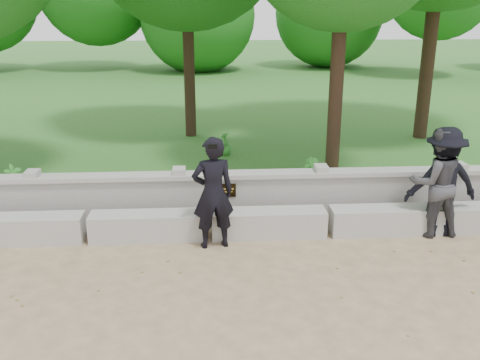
% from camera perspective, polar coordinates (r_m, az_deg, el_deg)
% --- Properties ---
extents(ground, '(80.00, 80.00, 0.00)m').
position_cam_1_polar(ground, '(7.32, -3.19, -12.27)').
color(ground, tan).
rests_on(ground, ground).
extents(lawn, '(40.00, 22.00, 0.25)m').
position_cam_1_polar(lawn, '(20.61, -3.58, 8.36)').
color(lawn, '#28621F').
rests_on(lawn, ground).
extents(concrete_bench, '(11.90, 0.45, 0.45)m').
position_cam_1_polar(concrete_bench, '(8.91, -3.34, -4.76)').
color(concrete_bench, '#AFADA6').
rests_on(concrete_bench, ground).
extents(parapet_wall, '(12.50, 0.35, 0.90)m').
position_cam_1_polar(parapet_wall, '(9.47, -3.39, -1.76)').
color(parapet_wall, '#A5A39C').
rests_on(parapet_wall, ground).
extents(man_main, '(0.73, 0.66, 1.81)m').
position_cam_1_polar(man_main, '(8.34, -2.90, -1.39)').
color(man_main, black).
rests_on(man_main, ground).
extents(visitor_left, '(0.92, 0.73, 1.83)m').
position_cam_1_polar(visitor_left, '(9.35, 20.14, -0.27)').
color(visitor_left, '#3C3C41').
rests_on(visitor_left, ground).
extents(visitor_mid, '(1.20, 0.70, 1.85)m').
position_cam_1_polar(visitor_mid, '(9.39, 20.79, -0.20)').
color(visitor_mid, black).
rests_on(visitor_mid, ground).
extents(shrub_a, '(0.41, 0.41, 0.66)m').
position_cam_1_polar(shrub_a, '(10.71, -22.88, -0.17)').
color(shrub_a, '#32802B').
rests_on(shrub_a, lawn).
extents(shrub_b, '(0.38, 0.42, 0.62)m').
position_cam_1_polar(shrub_b, '(10.48, 7.54, 0.67)').
color(shrub_b, '#32802B').
rests_on(shrub_b, lawn).
extents(shrub_d, '(0.33, 0.36, 0.57)m').
position_cam_1_polar(shrub_d, '(12.73, -1.64, 3.92)').
color(shrub_d, '#32802B').
rests_on(shrub_d, lawn).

